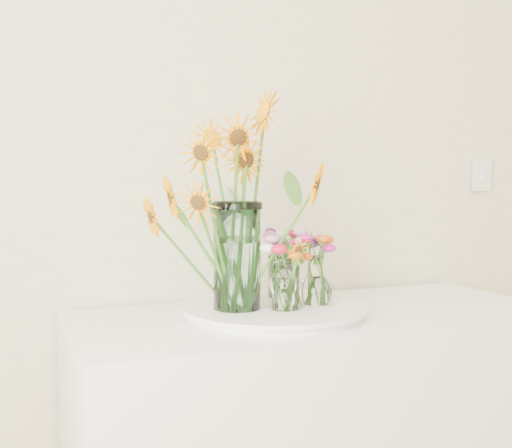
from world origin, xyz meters
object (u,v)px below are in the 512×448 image
at_px(tray, 274,312).
at_px(small_vase_b, 316,281).
at_px(mason_jar, 237,256).
at_px(small_vase_c, 281,277).
at_px(small_vase_a, 285,288).

bearing_deg(tray, small_vase_b, -12.85).
distance_m(mason_jar, small_vase_c, 0.23).
bearing_deg(small_vase_c, mason_jar, -147.31).
bearing_deg(small_vase_c, tray, -121.71).
relative_size(small_vase_a, small_vase_b, 0.89).
relative_size(tray, small_vase_b, 3.44).
height_order(tray, small_vase_a, small_vase_a).
xyz_separation_m(small_vase_a, small_vase_c, (0.06, 0.17, 0.00)).
bearing_deg(small_vase_c, small_vase_b, -71.21).
distance_m(mason_jar, small_vase_a, 0.16).
bearing_deg(small_vase_b, small_vase_a, -163.01).
height_order(small_vase_a, small_vase_c, small_vase_c).
xyz_separation_m(mason_jar, small_vase_b, (0.23, -0.02, -0.08)).
bearing_deg(small_vase_b, mason_jar, 174.40).
height_order(small_vase_a, small_vase_b, small_vase_b).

